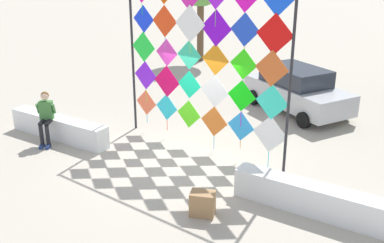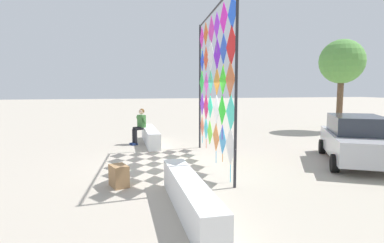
# 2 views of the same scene
# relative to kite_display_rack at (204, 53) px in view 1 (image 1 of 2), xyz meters

# --- Properties ---
(ground) EXTENTS (120.00, 120.00, 0.00)m
(ground) POSITION_rel_kite_display_rack_xyz_m (-0.13, -1.00, -2.67)
(ground) COLOR #ADA393
(plaza_ledge_left) EXTENTS (3.44, 0.47, 0.64)m
(plaza_ledge_left) POSITION_rel_kite_display_rack_xyz_m (-3.89, -1.58, -2.35)
(plaza_ledge_left) COLOR white
(plaza_ledge_left) RESTS_ON ground
(plaza_ledge_right) EXTENTS (3.44, 0.47, 0.64)m
(plaza_ledge_right) POSITION_rel_kite_display_rack_xyz_m (3.62, -1.58, -2.35)
(plaza_ledge_right) COLOR white
(plaza_ledge_right) RESTS_ON ground
(kite_display_rack) EXTENTS (5.03, 0.51, 4.80)m
(kite_display_rack) POSITION_rel_kite_display_rack_xyz_m (0.00, 0.00, 0.00)
(kite_display_rack) COLOR #232328
(kite_display_rack) RESTS_ON ground
(seated_vendor) EXTENTS (0.65, 0.72, 1.49)m
(seated_vendor) POSITION_rel_kite_display_rack_xyz_m (-3.85, -2.02, -1.79)
(seated_vendor) COLOR black
(seated_vendor) RESTS_ON ground
(parked_car) EXTENTS (4.13, 3.26, 1.48)m
(parked_car) POSITION_rel_kite_display_rack_xyz_m (1.02, 4.34, -1.92)
(parked_car) COLOR #B7B7BC
(parked_car) RESTS_ON ground
(cardboard_box_large) EXTENTS (0.59, 0.50, 0.52)m
(cardboard_box_large) POSITION_rel_kite_display_rack_xyz_m (1.73, -2.87, -2.41)
(cardboard_box_large) COLOR #9E754C
(cardboard_box_large) RESTS_ON ground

